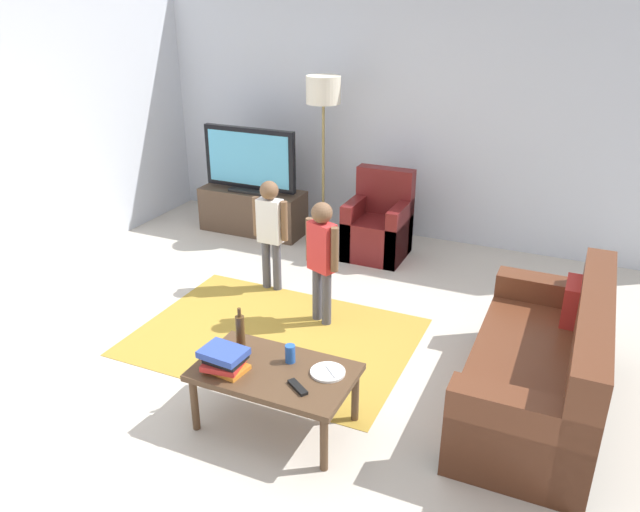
{
  "coord_description": "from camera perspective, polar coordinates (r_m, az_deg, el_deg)",
  "views": [
    {
      "loc": [
        1.86,
        -3.53,
        2.63
      ],
      "look_at": [
        0.0,
        0.6,
        0.65
      ],
      "focal_mm": 34.88,
      "sensor_mm": 36.0,
      "label": 1
    }
  ],
  "objects": [
    {
      "name": "soda_can",
      "position": [
        4.0,
        -2.75,
        -8.94
      ],
      "size": [
        0.07,
        0.07,
        0.12
      ],
      "primitive_type": "cylinder",
      "color": "#2659B2",
      "rests_on": "coffee_table"
    },
    {
      "name": "book_stack",
      "position": [
        3.96,
        -8.75,
        -9.36
      ],
      "size": [
        0.3,
        0.25,
        0.14
      ],
      "color": "orange",
      "rests_on": "coffee_table"
    },
    {
      "name": "bottle",
      "position": [
        4.1,
        -7.31,
        -7.05
      ],
      "size": [
        0.06,
        0.06,
        0.32
      ],
      "color": "#4C3319",
      "rests_on": "coffee_table"
    },
    {
      "name": "tv",
      "position": [
        6.99,
        -6.48,
        8.72
      ],
      "size": [
        1.1,
        0.28,
        0.71
      ],
      "color": "black",
      "rests_on": "tv_stand"
    },
    {
      "name": "plate",
      "position": [
        3.92,
        0.72,
        -10.61
      ],
      "size": [
        0.22,
        0.22,
        0.02
      ],
      "color": "white",
      "rests_on": "coffee_table"
    },
    {
      "name": "ground",
      "position": [
        4.78,
        -3.0,
        -9.82
      ],
      "size": [
        7.8,
        7.8,
        0.0
      ],
      "primitive_type": "plane",
      "color": "beige"
    },
    {
      "name": "floor_lamp",
      "position": [
        6.63,
        0.31,
        14.2
      ],
      "size": [
        0.36,
        0.36,
        1.78
      ],
      "color": "#262626",
      "rests_on": "ground"
    },
    {
      "name": "coffee_table",
      "position": [
        3.99,
        -4.16,
        -10.93
      ],
      "size": [
        1.0,
        0.6,
        0.42
      ],
      "color": "#513823",
      "rests_on": "ground"
    },
    {
      "name": "child_center",
      "position": [
        5.04,
        0.17,
        0.36
      ],
      "size": [
        0.34,
        0.2,
        1.07
      ],
      "color": "#4C4C59",
      "rests_on": "ground"
    },
    {
      "name": "wall_back",
      "position": [
        6.91,
        8.4,
        12.7
      ],
      "size": [
        6.0,
        0.12,
        2.7
      ],
      "primitive_type": "cube",
      "color": "silver",
      "rests_on": "ground"
    },
    {
      "name": "couch",
      "position": [
        4.43,
        20.15,
        -9.97
      ],
      "size": [
        0.8,
        1.8,
        0.86
      ],
      "color": "brown",
      "rests_on": "ground"
    },
    {
      "name": "tv_remote",
      "position": [
        3.79,
        -2.06,
        -11.94
      ],
      "size": [
        0.17,
        0.14,
        0.02
      ],
      "primitive_type": "cube",
      "rotation": [
        0.0,
        0.0,
        -0.6
      ],
      "color": "black",
      "rests_on": "coffee_table"
    },
    {
      "name": "tv_stand",
      "position": [
        7.19,
        -6.17,
        4.1
      ],
      "size": [
        1.2,
        0.44,
        0.5
      ],
      "color": "#4C3828",
      "rests_on": "ground"
    },
    {
      "name": "armchair",
      "position": [
        6.53,
        5.43,
        2.59
      ],
      "size": [
        0.6,
        0.6,
        0.9
      ],
      "color": "maroon",
      "rests_on": "ground"
    },
    {
      "name": "child_near_tv",
      "position": [
        5.65,
        -4.58,
        2.8
      ],
      "size": [
        0.35,
        0.17,
        1.05
      ],
      "color": "#4C4C59",
      "rests_on": "ground"
    },
    {
      "name": "area_rug",
      "position": [
        5.11,
        -4.19,
        -7.38
      ],
      "size": [
        2.2,
        1.6,
        0.01
      ],
      "primitive_type": "cube",
      "color": "#B28C33",
      "rests_on": "ground"
    }
  ]
}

